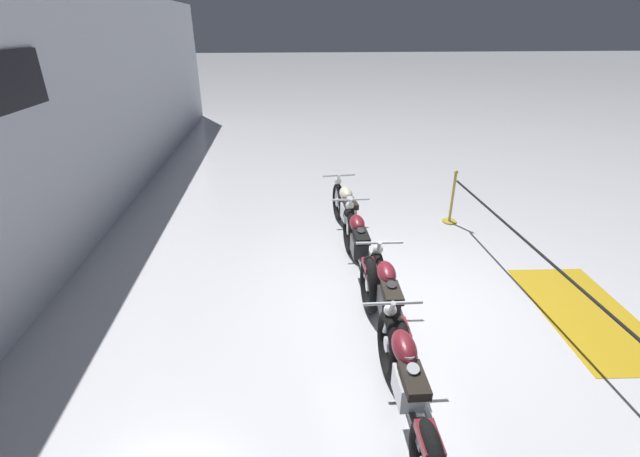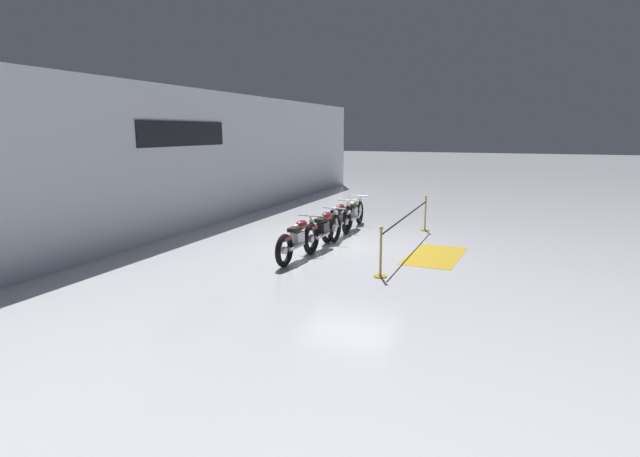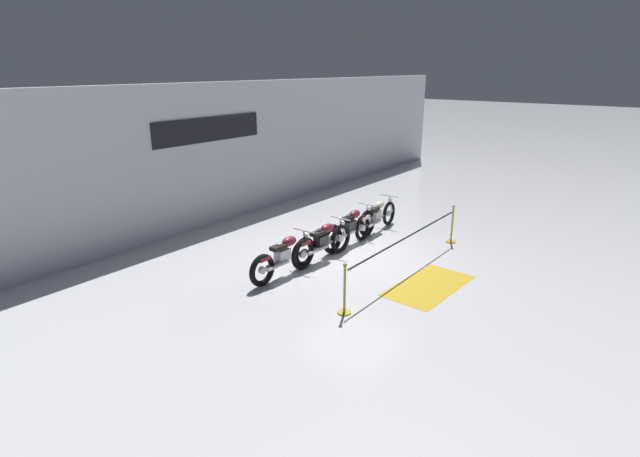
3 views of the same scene
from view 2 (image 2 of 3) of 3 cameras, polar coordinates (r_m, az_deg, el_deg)
name	(u,v)px [view 2 (image 2 of 3)]	position (r m, az deg, el deg)	size (l,w,h in m)	color
ground_plane	(350,244)	(13.28, 3.47, -1.77)	(120.00, 120.00, 0.00)	silver
back_wall	(186,160)	(15.35, -15.09, 7.54)	(28.00, 0.29, 4.20)	silver
motorcycle_maroon_0	(298,240)	(11.60, -2.48, -1.30)	(2.18, 0.62, 0.95)	black
motorcycle_maroon_1	(324,229)	(12.73, 0.44, -0.11)	(2.24, 0.62, 0.96)	black
motorcycle_maroon_2	(338,220)	(14.08, 2.12, 0.93)	(2.47, 0.62, 0.96)	black
motorcycle_cream_3	(353,213)	(15.28, 3.85, 1.74)	(2.43, 0.62, 0.94)	black
stanchion_far_left	(397,232)	(11.65, 8.85, -0.41)	(5.25, 0.28, 1.05)	gold
stanchion_mid_left	(425,219)	(15.30, 11.93, 1.08)	(0.28, 0.28, 1.05)	gold
floor_banner	(435,256)	(12.31, 12.99, -3.05)	(2.30, 1.18, 0.01)	#B78E19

